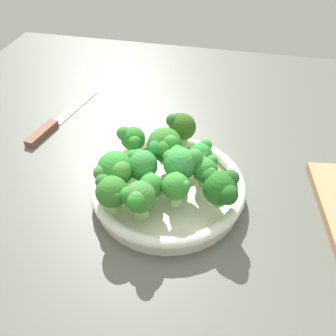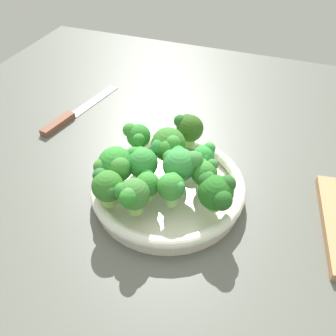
{
  "view_description": "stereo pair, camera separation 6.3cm",
  "coord_description": "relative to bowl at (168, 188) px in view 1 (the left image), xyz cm",
  "views": [
    {
      "loc": [
        -49.41,
        -12.67,
        48.98
      ],
      "look_at": [
        -3.57,
        -2.62,
        6.91
      ],
      "focal_mm": 37.97,
      "sensor_mm": 36.0,
      "label": 1
    },
    {
      "loc": [
        -47.65,
        -18.71,
        48.98
      ],
      "look_at": [
        -3.57,
        -2.62,
        6.91
      ],
      "focal_mm": 37.97,
      "sensor_mm": 36.0,
      "label": 2
    }
  ],
  "objects": [
    {
      "name": "ground_plane",
      "position": [
        3.57,
        2.62,
        -3.25
      ],
      "size": [
        130.0,
        130.0,
        2.5
      ],
      "primitive_type": "cube",
      "color": "#55574F"
    },
    {
      "name": "bowl",
      "position": [
        0.0,
        0.0,
        0.0
      ],
      "size": [
        28.62,
        28.62,
        3.91
      ],
      "color": "silver",
      "rests_on": "ground_plane"
    },
    {
      "name": "broccoli_floret_0",
      "position": [
        0.24,
        -2.18,
        6.52
      ],
      "size": [
        6.67,
        7.01,
        7.45
      ],
      "color": "#98D973",
      "rests_on": "bowl"
    },
    {
      "name": "broccoli_floret_1",
      "position": [
        -1.02,
        4.58,
        5.78
      ],
      "size": [
        5.53,
        5.66,
        6.56
      ],
      "color": "#A0CA6E",
      "rests_on": "bowl"
    },
    {
      "name": "broccoli_floret_2",
      "position": [
        4.45,
        -5.27,
        5.41
      ],
      "size": [
        5.06,
        4.07,
        5.76
      ],
      "color": "#87BB59",
      "rests_on": "bowl"
    },
    {
      "name": "broccoli_floret_3",
      "position": [
        -5.12,
        -2.53,
        5.78
      ],
      "size": [
        5.0,
        4.84,
        6.33
      ],
      "color": "#95CC71",
      "rests_on": "bowl"
    },
    {
      "name": "broccoli_floret_4",
      "position": [
        -3.39,
        8.61,
        5.74
      ],
      "size": [
        6.61,
        6.51,
        6.97
      ],
      "color": "#A1CC65",
      "rests_on": "bowl"
    },
    {
      "name": "broccoli_floret_5",
      "position": [
        0.46,
        -6.64,
        5.38
      ],
      "size": [
        4.76,
        4.55,
        5.69
      ],
      "color": "#9AD76F",
      "rests_on": "bowl"
    },
    {
      "name": "broccoli_floret_6",
      "position": [
        4.48,
        1.65,
        6.22
      ],
      "size": [
        7.24,
        6.52,
        7.38
      ],
      "color": "#8DCF69",
      "rests_on": "bowl"
    },
    {
      "name": "broccoli_floret_7",
      "position": [
        -8.58,
        7.51,
        5.74
      ],
      "size": [
        5.32,
        5.58,
        6.59
      ],
      "color": "#91BF5F",
      "rests_on": "bowl"
    },
    {
      "name": "broccoli_floret_8",
      "position": [
        -9.19,
        2.95,
        5.99
      ],
      "size": [
        6.03,
        5.49,
        6.63
      ],
      "color": "#92C661",
      "rests_on": "bowl"
    },
    {
      "name": "broccoli_floret_9",
      "position": [
        -3.87,
        -9.74,
        5.89
      ],
      "size": [
        6.37,
        6.39,
        6.71
      ],
      "color": "#8ED063",
      "rests_on": "bowl"
    },
    {
      "name": "broccoli_floret_10",
      "position": [
        11.48,
        -0.13,
        6.07
      ],
      "size": [
        5.8,
        6.02,
        6.85
      ],
      "color": "#7AB84D",
      "rests_on": "bowl"
    },
    {
      "name": "broccoli_floret_11",
      "position": [
        5.21,
        8.13,
        6.21
      ],
      "size": [
        4.82,
        5.41,
        6.71
      ],
      "color": "#9AD561",
      "rests_on": "bowl"
    },
    {
      "name": "broccoli_floret_12",
      "position": [
        -5.19,
        2.0,
        5.0
      ],
      "size": [
        5.35,
        4.37,
        5.24
      ],
      "color": "#8DC25E",
      "rests_on": "bowl"
    },
    {
      "name": "knife",
      "position": [
        16.93,
        31.36,
        -1.44
      ],
      "size": [
        26.59,
        7.26,
        1.5
      ],
      "color": "silver",
      "rests_on": "ground_plane"
    }
  ]
}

